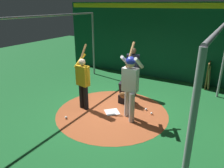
{
  "coord_description": "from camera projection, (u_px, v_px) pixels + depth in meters",
  "views": [
    {
      "loc": [
        5.15,
        2.98,
        3.19
      ],
      "look_at": [
        0.0,
        0.0,
        0.95
      ],
      "focal_mm": 34.23,
      "sensor_mm": 36.0,
      "label": 1
    }
  ],
  "objects": [
    {
      "name": "ground_plane",
      "position": [
        112.0,
        112.0,
        6.69
      ],
      "size": [
        25.38,
        25.38,
        0.0
      ],
      "primitive_type": "plane",
      "color": "#195B28"
    },
    {
      "name": "catcher",
      "position": [
        126.0,
        93.0,
        7.2
      ],
      "size": [
        0.58,
        0.4,
        0.97
      ],
      "color": "black",
      "rests_on": "ground"
    },
    {
      "name": "dirt_circle",
      "position": [
        112.0,
        112.0,
        6.69
      ],
      "size": [
        3.47,
        3.47,
        0.01
      ],
      "primitive_type": "cylinder",
      "color": "#9E4C28",
      "rests_on": "ground"
    },
    {
      "name": "batter",
      "position": [
        130.0,
        82.0,
        5.93
      ],
      "size": [
        0.68,
        0.49,
        2.2
      ],
      "color": "#B3B3B7",
      "rests_on": "ground"
    },
    {
      "name": "baseball_0",
      "position": [
        66.0,
        117.0,
        6.3
      ],
      "size": [
        0.07,
        0.07,
        0.07
      ],
      "primitive_type": "sphere",
      "color": "white",
      "rests_on": "dirt_circle"
    },
    {
      "name": "cage_frame",
      "position": [
        112.0,
        48.0,
        5.98
      ],
      "size": [
        6.05,
        5.53,
        2.85
      ],
      "color": "gray",
      "rests_on": "ground"
    },
    {
      "name": "baseball_2",
      "position": [
        152.0,
        113.0,
        6.54
      ],
      "size": [
        0.07,
        0.07,
        0.07
      ],
      "primitive_type": "sphere",
      "color": "white",
      "rests_on": "dirt_circle"
    },
    {
      "name": "baseball_1",
      "position": [
        146.0,
        109.0,
        6.79
      ],
      "size": [
        0.07,
        0.07,
        0.07
      ],
      "primitive_type": "sphere",
      "color": "white",
      "rests_on": "dirt_circle"
    },
    {
      "name": "visitor",
      "position": [
        83.0,
        80.0,
        6.64
      ],
      "size": [
        0.59,
        0.51,
        2.02
      ],
      "rotation": [
        0.0,
        0.0,
        -0.17
      ],
      "color": "black",
      "rests_on": "ground"
    },
    {
      "name": "bat_rack",
      "position": [
        208.0,
        75.0,
        8.59
      ],
      "size": [
        0.82,
        0.16,
        1.05
      ],
      "color": "olive",
      "rests_on": "ground"
    },
    {
      "name": "home_plate",
      "position": [
        112.0,
        112.0,
        6.69
      ],
      "size": [
        0.59,
        0.59,
        0.01
      ],
      "primitive_type": "cube",
      "rotation": [
        0.0,
        0.0,
        0.79
      ],
      "color": "white",
      "rests_on": "dirt_circle"
    },
    {
      "name": "back_wall",
      "position": [
        158.0,
        41.0,
        9.43
      ],
      "size": [
        0.22,
        9.38,
        3.27
      ],
      "color": "#0F472D",
      "rests_on": "ground"
    },
    {
      "name": "umpire",
      "position": [
        133.0,
        69.0,
        7.67
      ],
      "size": [
        0.22,
        0.49,
        1.76
      ],
      "color": "#4C4C51",
      "rests_on": "ground"
    }
  ]
}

